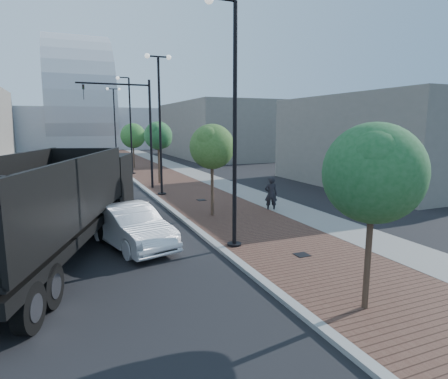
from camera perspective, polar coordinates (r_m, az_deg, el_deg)
name	(u,v)px	position (r m, az deg, el deg)	size (l,w,h in m)	color
sidewalk	(150,167)	(44.15, -11.17, 3.41)	(7.00, 140.00, 0.12)	#4C2D23
concrete_strip	(173,166)	(44.76, -7.78, 3.59)	(2.40, 140.00, 0.13)	slate
curb	(118,168)	(43.58, -15.69, 3.16)	(0.30, 140.00, 0.14)	gray
dump_truck	(79,202)	(17.00, -21.01, -1.74)	(7.26, 13.96, 3.80)	black
white_sedan	(130,226)	(15.52, -13.94, -5.36)	(1.75, 5.02, 1.65)	white
dark_car_mid	(36,176)	(34.56, -26.56, 1.82)	(2.15, 4.65, 1.29)	black
dark_car_far	(92,157)	(52.40, -19.31, 4.68)	(1.85, 4.55, 1.32)	black
pedestrian	(271,194)	(21.18, 7.11, -0.71)	(0.71, 0.47, 1.95)	black
streetlight_1	(232,137)	(14.24, 1.23, 7.92)	(1.44, 0.56, 9.21)	black
streetlight_2	(160,124)	(25.69, -9.64, 9.67)	(1.72, 0.56, 9.28)	black
streetlight_3	(130,130)	(37.45, -14.06, 8.77)	(1.44, 0.56, 9.21)	black
streetlight_4	(115,125)	(49.35, -16.14, 9.40)	(1.72, 0.56, 9.28)	black
traffic_mast	(138,122)	(28.44, -12.85, 9.89)	(5.09, 0.20, 8.00)	black
tree_0	(374,174)	(9.95, 21.75, 2.25)	(2.51, 2.48, 4.87)	#382619
tree_1	(213,147)	(19.35, -1.72, 6.45)	(2.36, 2.30, 4.85)	#382619
tree_2	(159,136)	(30.83, -9.85, 8.00)	(2.30, 2.23, 5.06)	#382619
tree_3	(133,136)	(42.61, -13.53, 7.89)	(2.70, 2.70, 4.97)	#382619
convention_center	(80,119)	(88.07, -20.96, 9.90)	(50.00, 30.00, 50.00)	#A9ADB4
commercial_block_ne	(218,130)	(57.13, -0.90, 8.95)	(12.00, 22.00, 8.00)	#67645D
commercial_block_e	(382,141)	(32.77, 22.73, 6.73)	(10.00, 16.00, 7.00)	#625F58
utility_cover_1	(302,255)	(14.22, 11.69, -9.62)	(0.50, 0.50, 0.02)	black
utility_cover_2	(201,200)	(23.77, -3.43, -1.59)	(0.50, 0.50, 0.02)	black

